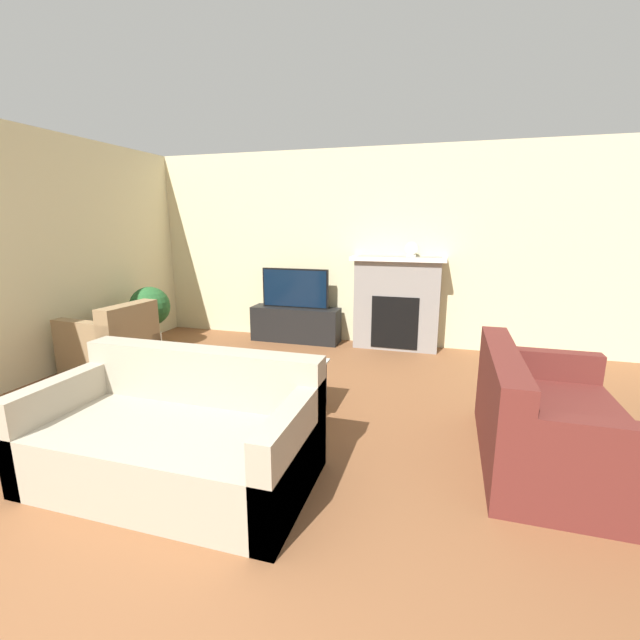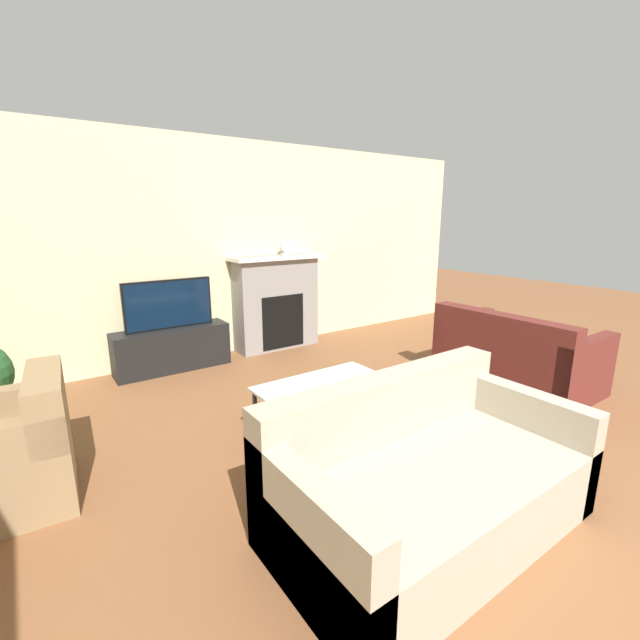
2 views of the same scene
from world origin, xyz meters
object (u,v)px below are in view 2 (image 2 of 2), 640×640
tv (169,304)px  coffee_table (325,389)px  couch_sectional (425,480)px  armchair_by_window (0,461)px  mantel_clock (285,247)px  couch_loveseat (514,359)px

tv → coffee_table: tv is taller
couch_sectional → armchair_by_window: size_ratio=2.03×
couch_sectional → mantel_clock: 3.91m
tv → couch_sectional: bearing=-83.5°
tv → couch_sectional: 3.53m
couch_loveseat → mantel_clock: bearing=24.6°
couch_sectional → coffee_table: 1.19m
armchair_by_window → mantel_clock: mantel_clock is taller
tv → armchair_by_window: bearing=-131.0°
tv → mantel_clock: size_ratio=4.99×
couch_loveseat → armchair_by_window: 4.49m
couch_sectional → mantel_clock: bearing=71.2°
couch_loveseat → armchair_by_window: (-4.43, 0.73, 0.01)m
couch_sectional → armchair_by_window: (-2.00, 1.63, 0.01)m
couch_loveseat → coffee_table: couch_loveseat is taller
tv → armchair_by_window: tv is taller
couch_loveseat → coffee_table: (-2.29, 0.28, 0.12)m
tv → couch_loveseat: size_ratio=0.65×
armchair_by_window → coffee_table: armchair_by_window is taller
couch_loveseat → tv: bearing=47.6°
couch_sectional → armchair_by_window: bearing=140.9°
tv → coffee_table: bearing=-77.0°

